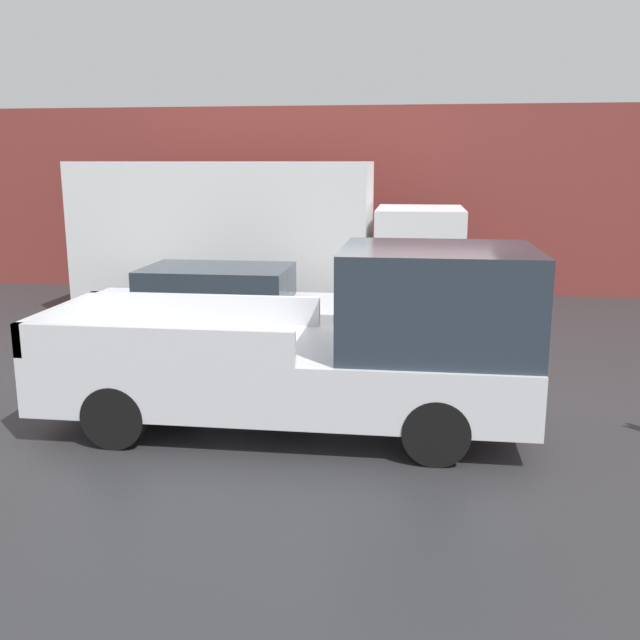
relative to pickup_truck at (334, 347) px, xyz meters
The scene contains 6 objects.
ground_plane 1.51m from the pickup_truck, 51.11° to the left, with size 60.00×60.00×0.00m, color #2D2D30.
building_wall 9.39m from the pickup_truck, 85.65° to the left, with size 28.00×0.15×4.42m.
pickup_truck is the anchor object (origin of this frame).
car 4.12m from the pickup_truck, 126.12° to the left, with size 4.36×1.86×1.42m.
delivery_truck 6.69m from the pickup_truck, 110.10° to the left, with size 7.68×2.43×3.13m.
newspaper_box 9.40m from the pickup_truck, 72.61° to the left, with size 0.45×0.40×0.98m.
Camera 1 is at (0.19, -8.92, 3.13)m, focal length 40.00 mm.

